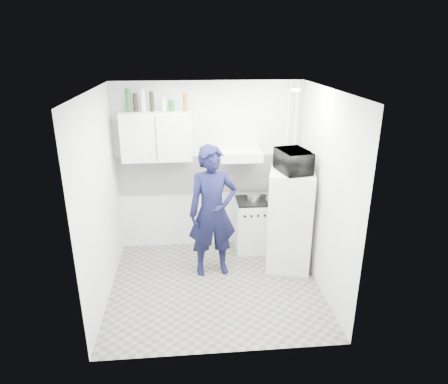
{
  "coord_description": "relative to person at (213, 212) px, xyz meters",
  "views": [
    {
      "loc": [
        -0.31,
        -4.62,
        3.11
      ],
      "look_at": [
        0.15,
        0.3,
        1.25
      ],
      "focal_mm": 32.0,
      "sensor_mm": 36.0,
      "label": 1
    }
  ],
  "objects": [
    {
      "name": "saucepan",
      "position": [
        0.66,
        0.58,
        -0.04
      ],
      "size": [
        0.2,
        0.2,
        0.11
      ],
      "primitive_type": "cylinder",
      "color": "silver",
      "rests_on": "stove_top"
    },
    {
      "name": "upper_cabinet",
      "position": [
        -0.75,
        0.69,
        0.92
      ],
      "size": [
        1.0,
        0.35,
        0.7
      ],
      "primitive_type": "cube",
      "color": "white",
      "rests_on": "wall_back"
    },
    {
      "name": "microwave",
      "position": [
        1.1,
        0.06,
        0.68
      ],
      "size": [
        0.61,
        0.47,
        0.3
      ],
      "primitive_type": "imported",
      "rotation": [
        0.0,
        0.0,
        1.77
      ],
      "color": "black",
      "rests_on": "fridge"
    },
    {
      "name": "ceiling_spot_fixture",
      "position": [
        1.0,
        -0.18,
        1.64
      ],
      "size": [
        0.1,
        0.1,
        0.02
      ],
      "primitive_type": "cylinder",
      "color": "white",
      "rests_on": "ceiling"
    },
    {
      "name": "range_hood",
      "position": [
        0.45,
        0.62,
        0.64
      ],
      "size": [
        0.6,
        0.5,
        0.14
      ],
      "primitive_type": "cube",
      "color": "white",
      "rests_on": "wall_back"
    },
    {
      "name": "bottle_e",
      "position": [
        -0.33,
        0.69,
        1.39
      ],
      "size": [
        0.06,
        0.06,
        0.25
      ],
      "primitive_type": "cylinder",
      "color": "brown",
      "rests_on": "upper_cabinet"
    },
    {
      "name": "wall_left",
      "position": [
        -1.4,
        -0.38,
        0.37
      ],
      "size": [
        0.0,
        2.6,
        2.6
      ],
      "primitive_type": "plane",
      "rotation": [
        1.57,
        0.0,
        1.57
      ],
      "color": "white",
      "rests_on": "floor"
    },
    {
      "name": "ceiling",
      "position": [
        0.0,
        -0.38,
        1.67
      ],
      "size": [
        2.8,
        2.8,
        0.0
      ],
      "primitive_type": "plane",
      "color": "white",
      "rests_on": "wall_back"
    },
    {
      "name": "canister_a",
      "position": [
        -0.62,
        0.69,
        1.37
      ],
      "size": [
        0.08,
        0.08,
        0.19
      ],
      "primitive_type": "cylinder",
      "color": "#B2B7BC",
      "rests_on": "upper_cabinet"
    },
    {
      "name": "bottle_d",
      "position": [
        -0.79,
        0.69,
        1.4
      ],
      "size": [
        0.06,
        0.06,
        0.27
      ],
      "primitive_type": "cylinder",
      "color": "black",
      "rests_on": "upper_cabinet"
    },
    {
      "name": "pipe_b",
      "position": [
        1.18,
        0.79,
        0.37
      ],
      "size": [
        0.04,
        0.04,
        2.6
      ],
      "primitive_type": "cylinder",
      "color": "white",
      "rests_on": "floor"
    },
    {
      "name": "stove",
      "position": [
        0.65,
        0.62,
        -0.53
      ],
      "size": [
        0.5,
        0.5,
        0.81
      ],
      "primitive_type": "cube",
      "color": "white",
      "rests_on": "floor"
    },
    {
      "name": "canister_b",
      "position": [
        -0.52,
        0.69,
        1.34
      ],
      "size": [
        0.08,
        0.08,
        0.15
      ],
      "primitive_type": "cylinder",
      "color": "#144C1E",
      "rests_on": "upper_cabinet"
    },
    {
      "name": "bottle_b",
      "position": [
        -1.01,
        0.69,
        1.39
      ],
      "size": [
        0.06,
        0.06,
        0.25
      ],
      "primitive_type": "cylinder",
      "color": "black",
      "rests_on": "upper_cabinet"
    },
    {
      "name": "stove_top",
      "position": [
        0.65,
        0.62,
        -0.11
      ],
      "size": [
        0.48,
        0.48,
        0.03
      ],
      "primitive_type": "cube",
      "color": "black",
      "rests_on": "stove"
    },
    {
      "name": "backsplash",
      "position": [
        0.0,
        0.85,
        0.27
      ],
      "size": [
        2.74,
        0.03,
        0.6
      ],
      "primitive_type": "cube",
      "color": "white",
      "rests_on": "wall_back"
    },
    {
      "name": "bottle_a",
      "position": [
        -1.11,
        0.69,
        1.43
      ],
      "size": [
        0.07,
        0.07,
        0.31
      ],
      "primitive_type": "cylinder",
      "color": "#144C1E",
      "rests_on": "upper_cabinet"
    },
    {
      "name": "bottle_c",
      "position": [
        -0.91,
        0.69,
        1.43
      ],
      "size": [
        0.08,
        0.08,
        0.32
      ],
      "primitive_type": "cylinder",
      "color": "#B2B7BC",
      "rests_on": "upper_cabinet"
    },
    {
      "name": "wall_right",
      "position": [
        1.4,
        -0.38,
        0.37
      ],
      "size": [
        0.0,
        2.6,
        2.6
      ],
      "primitive_type": "plane",
      "rotation": [
        1.57,
        0.0,
        -1.57
      ],
      "color": "white",
      "rests_on": "floor"
    },
    {
      "name": "pipe_a",
      "position": [
        1.3,
        0.79,
        0.37
      ],
      "size": [
        0.05,
        0.05,
        2.6
      ],
      "primitive_type": "cylinder",
      "color": "white",
      "rests_on": "floor"
    },
    {
      "name": "person",
      "position": [
        0.0,
        0.0,
        0.0
      ],
      "size": [
        0.73,
        0.53,
        1.86
      ],
      "primitive_type": "imported",
      "rotation": [
        0.0,
        0.0,
        0.13
      ],
      "color": "black",
      "rests_on": "floor"
    },
    {
      "name": "fridge",
      "position": [
        1.1,
        0.06,
        -0.2
      ],
      "size": [
        0.74,
        0.74,
        1.46
      ],
      "primitive_type": "cube",
      "rotation": [
        0.0,
        0.0,
        -0.25
      ],
      "color": "white",
      "rests_on": "floor"
    },
    {
      "name": "floor",
      "position": [
        0.0,
        -0.38,
        -0.93
      ],
      "size": [
        2.8,
        2.8,
        0.0
      ],
      "primitive_type": "plane",
      "color": "slate",
      "rests_on": "ground"
    },
    {
      "name": "wall_back",
      "position": [
        0.0,
        0.87,
        0.37
      ],
      "size": [
        2.8,
        0.0,
        2.8
      ],
      "primitive_type": "plane",
      "rotation": [
        1.57,
        0.0,
        0.0
      ],
      "color": "white",
      "rests_on": "floor"
    }
  ]
}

